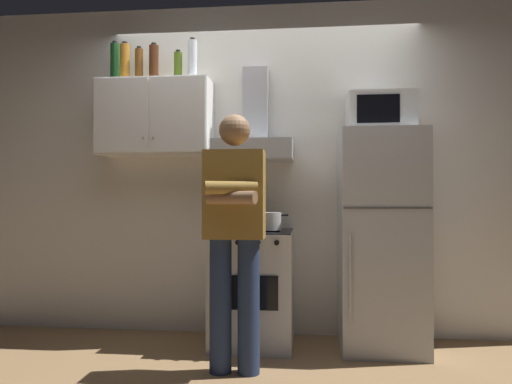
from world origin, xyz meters
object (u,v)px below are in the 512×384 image
(bottle_rum_dark, at_px, (154,63))
(microwave, at_px, (380,113))
(stove_oven, at_px, (253,287))
(bottle_liquor_amber, at_px, (125,62))
(upper_cabinet, at_px, (156,118))
(refrigerator, at_px, (381,240))
(person_standing, at_px, (234,231))
(bottle_vodka_clear, at_px, (192,60))
(bottle_wine_green, at_px, (115,63))
(bottle_beer_brown, at_px, (139,65))
(bottle_olive_oil, at_px, (178,66))
(range_hood, at_px, (255,136))
(cooking_pot, at_px, (269,221))

(bottle_rum_dark, bearing_deg, microwave, -3.52)
(stove_oven, height_order, bottle_liquor_amber, bottle_liquor_amber)
(upper_cabinet, xyz_separation_m, bottle_liquor_amber, (-0.25, -0.02, 0.45))
(refrigerator, height_order, bottle_liquor_amber, bottle_liquor_amber)
(person_standing, bearing_deg, bottle_vodka_clear, 121.93)
(bottle_wine_green, bearing_deg, bottle_beer_brown, -13.42)
(bottle_olive_oil, xyz_separation_m, bottle_wine_green, (-0.54, 0.04, 0.05))
(bottle_rum_dark, distance_m, bottle_wine_green, 0.34)
(range_hood, bearing_deg, bottle_beer_brown, -179.38)
(refrigerator, height_order, bottle_wine_green, bottle_wine_green)
(upper_cabinet, relative_size, refrigerator, 0.56)
(bottle_vodka_clear, relative_size, bottle_wine_green, 0.96)
(bottle_wine_green, bearing_deg, bottle_liquor_amber, -30.65)
(range_hood, distance_m, bottle_wine_green, 1.32)
(cooking_pot, distance_m, bottle_olive_oil, 1.46)
(bottle_wine_green, bearing_deg, range_hood, -2.12)
(upper_cabinet, distance_m, bottle_olive_oil, 0.45)
(bottle_rum_dark, bearing_deg, bottle_liquor_amber, -174.44)
(stove_oven, relative_size, range_hood, 1.17)
(stove_oven, relative_size, bottle_olive_oil, 3.60)
(upper_cabinet, height_order, bottle_liquor_amber, bottle_liquor_amber)
(bottle_liquor_amber, bearing_deg, bottle_vodka_clear, 0.53)
(refrigerator, xyz_separation_m, bottle_beer_brown, (-1.89, 0.12, 1.38))
(range_hood, xyz_separation_m, bottle_wine_green, (-1.16, 0.04, 0.62))
(range_hood, bearing_deg, bottle_liquor_amber, -178.83)
(bottle_beer_brown, bearing_deg, person_standing, -39.14)
(bottle_liquor_amber, xyz_separation_m, bottle_wine_green, (-0.11, 0.06, 0.01))
(refrigerator, height_order, bottle_vodka_clear, bottle_vodka_clear)
(range_hood, relative_size, person_standing, 0.46)
(bottle_liquor_amber, distance_m, bottle_olive_oil, 0.44)
(person_standing, height_order, bottle_vodka_clear, bottle_vodka_clear)
(refrigerator, relative_size, bottle_beer_brown, 5.74)
(bottle_vodka_clear, height_order, bottle_wine_green, bottle_wine_green)
(bottle_liquor_amber, relative_size, bottle_wine_green, 0.91)
(cooking_pot, xyz_separation_m, bottle_liquor_amber, (-1.18, 0.22, 1.26))
(upper_cabinet, bearing_deg, bottle_wine_green, 173.00)
(cooking_pot, relative_size, bottle_olive_oil, 1.18)
(bottle_liquor_amber, xyz_separation_m, bottle_rum_dark, (0.23, 0.02, -0.00))
(range_hood, relative_size, cooking_pot, 2.63)
(upper_cabinet, relative_size, bottle_vodka_clear, 2.72)
(stove_oven, relative_size, microwave, 1.82)
(microwave, bearing_deg, person_standing, -148.00)
(range_hood, relative_size, bottle_rum_dark, 2.45)
(bottle_olive_oil, height_order, bottle_wine_green, bottle_wine_green)
(refrigerator, distance_m, bottle_vodka_clear, 2.02)
(refrigerator, xyz_separation_m, bottle_rum_dark, (-1.77, 0.13, 1.40))
(stove_oven, height_order, bottle_wine_green, bottle_wine_green)
(person_standing, relative_size, bottle_wine_green, 4.75)
(upper_cabinet, xyz_separation_m, bottle_vodka_clear, (0.30, -0.02, 0.46))
(cooking_pot, bearing_deg, bottle_beer_brown, 167.55)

